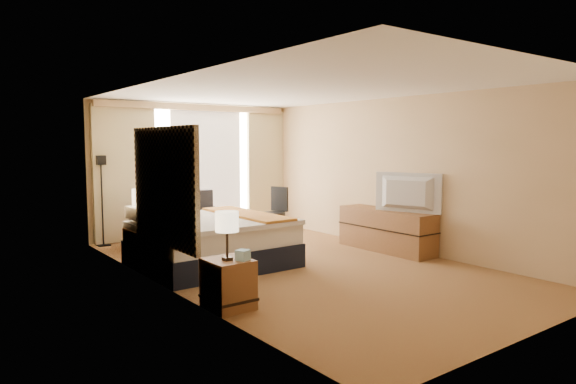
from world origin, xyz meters
TOP-DOWN VIEW (x-y plane):
  - floor at (0.00, 0.00)m, footprint 4.20×7.00m
  - ceiling at (0.00, 0.00)m, footprint 4.20×7.00m
  - wall_back at (0.00, 3.50)m, footprint 4.20×0.02m
  - wall_front at (0.00, -3.50)m, footprint 4.20×0.02m
  - wall_left at (-2.10, 0.00)m, footprint 0.02×7.00m
  - wall_right at (2.10, 0.00)m, footprint 0.02×7.00m
  - headboard at (-2.06, 0.20)m, footprint 0.06×1.85m
  - nightstand_left at (-1.87, -1.05)m, footprint 0.45×0.52m
  - nightstand_right at (-1.87, 1.45)m, footprint 0.45×0.52m
  - media_dresser at (1.83, 0.00)m, footprint 0.50×1.80m
  - window at (0.25, 3.47)m, footprint 2.30×0.02m
  - curtains at (-0.00, 3.39)m, footprint 4.12×0.19m
  - bed at (-1.06, 0.85)m, footprint 2.09×1.91m
  - loveseat at (-0.88, 2.51)m, footprint 1.73×1.31m
  - floor_lamp at (-1.90, 3.30)m, footprint 0.20×0.20m
  - desk_chair at (1.04, 2.12)m, footprint 0.48×0.48m
  - lamp_left at (-1.91, -1.10)m, footprint 0.26×0.26m
  - lamp_right at (-1.88, 1.44)m, footprint 0.29×0.29m
  - tissue_box at (-1.77, -1.20)m, footprint 0.16×0.16m
  - telephone at (-1.73, 1.50)m, footprint 0.18×0.15m
  - television at (1.78, -0.44)m, footprint 0.48×1.11m

SIDE VIEW (x-z plane):
  - floor at x=0.00m, z-range -0.01..0.01m
  - nightstand_left at x=-1.87m, z-range 0.00..0.55m
  - nightstand_right at x=-1.87m, z-range 0.00..0.55m
  - loveseat at x=-0.88m, z-range -0.16..0.80m
  - media_dresser at x=1.83m, z-range 0.00..0.70m
  - bed at x=-1.06m, z-range -0.14..0.88m
  - desk_chair at x=1.04m, z-range -0.05..0.92m
  - telephone at x=-1.73m, z-range 0.55..0.61m
  - tissue_box at x=-1.77m, z-range 0.55..0.67m
  - lamp_left at x=-1.91m, z-range 0.70..1.24m
  - lamp_right at x=-1.88m, z-range 0.71..1.32m
  - television at x=1.78m, z-range 0.70..1.34m
  - floor_lamp at x=-1.90m, z-range 0.33..1.94m
  - headboard at x=-2.06m, z-range 0.53..2.03m
  - wall_back at x=0.00m, z-range 0.00..2.60m
  - wall_front at x=0.00m, z-range 0.00..2.60m
  - wall_left at x=-2.10m, z-range 0.00..2.60m
  - wall_right at x=2.10m, z-range 0.00..2.60m
  - window at x=0.25m, z-range 0.17..2.47m
  - curtains at x=0.00m, z-range 0.13..2.69m
  - ceiling at x=0.00m, z-range 2.59..2.61m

